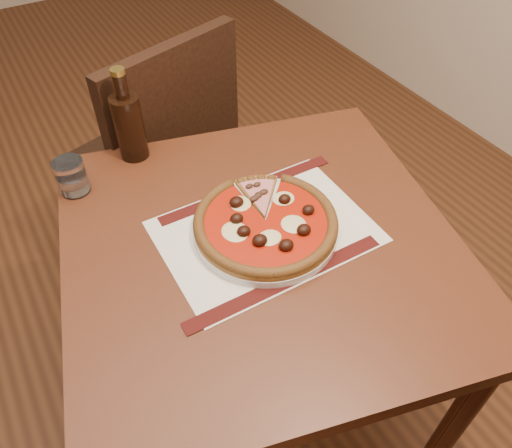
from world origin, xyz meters
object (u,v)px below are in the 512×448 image
at_px(chair_far, 160,156).
at_px(water_glass, 72,176).
at_px(bottle, 129,124).
at_px(table, 261,271).
at_px(pizza, 266,222).
at_px(plate, 265,228).

height_order(chair_far, water_glass, chair_far).
bearing_deg(bottle, table, -73.32).
bearing_deg(bottle, pizza, -70.01).
distance_m(chair_far, water_glass, 0.48).
xyz_separation_m(table, water_glass, (-0.28, 0.35, 0.14)).
height_order(table, bottle, bottle).
bearing_deg(water_glass, chair_far, 44.36).
xyz_separation_m(table, plate, (0.02, 0.02, 0.11)).
bearing_deg(table, bottle, 106.68).
bearing_deg(bottle, chair_far, 60.75).
relative_size(pizza, water_glass, 3.67).
height_order(table, plate, plate).
relative_size(pizza, bottle, 1.30).
xyz_separation_m(table, chair_far, (0.01, 0.64, -0.11)).
bearing_deg(plate, pizza, -109.17).
distance_m(table, plate, 0.12).
xyz_separation_m(chair_far, water_glass, (-0.29, -0.29, 0.25)).
relative_size(plate, bottle, 1.31).
bearing_deg(plate, chair_far, 90.89).
height_order(pizza, water_glass, water_glass).
bearing_deg(water_glass, plate, -47.40).
relative_size(chair_far, bottle, 4.07).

